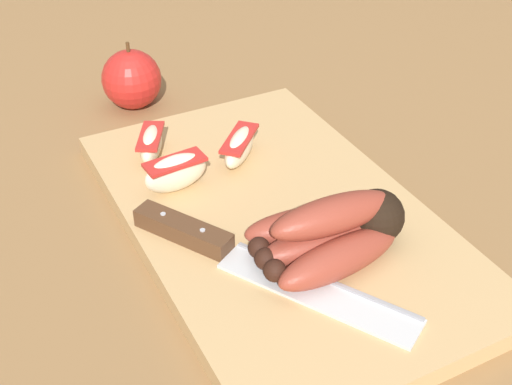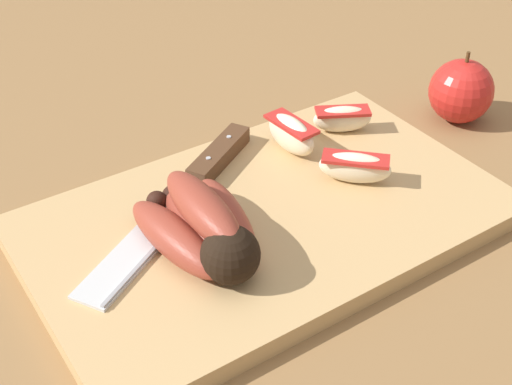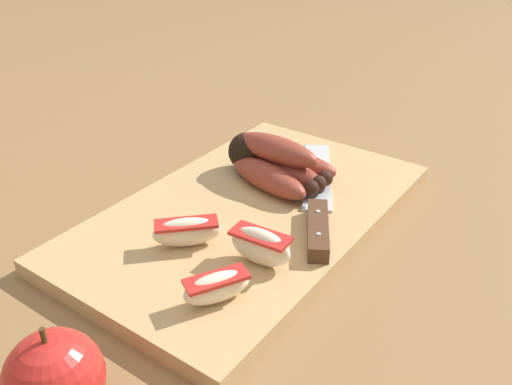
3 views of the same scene
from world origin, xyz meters
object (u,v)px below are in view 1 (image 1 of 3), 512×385
object	(u,v)px
chefs_knife	(227,250)
apple_wedge_near	(176,172)
banana_bunch	(333,232)
apple_wedge_middle	(151,143)
apple_wedge_far	(240,146)
whole_apple	(132,79)

from	to	relation	value
chefs_knife	apple_wedge_near	bearing A→B (deg)	-179.17
banana_bunch	apple_wedge_middle	size ratio (longest dim) A/B	2.17
apple_wedge_far	apple_wedge_near	bearing A→B (deg)	-76.37
apple_wedge_near	apple_wedge_far	xyz separation A→B (m)	(-0.02, 0.08, -0.00)
whole_apple	banana_bunch	bearing A→B (deg)	8.71
banana_bunch	chefs_knife	bearing A→B (deg)	-114.69
apple_wedge_far	chefs_knife	bearing A→B (deg)	-30.25
chefs_knife	apple_wedge_near	size ratio (longest dim) A/B	3.72
apple_wedge_far	whole_apple	distance (m)	0.21
apple_wedge_far	banana_bunch	bearing A→B (deg)	2.18
apple_wedge_near	banana_bunch	bearing A→B (deg)	29.36
apple_wedge_middle	apple_wedge_near	bearing A→B (deg)	0.76
apple_wedge_near	whole_apple	distance (m)	0.23
chefs_knife	apple_wedge_middle	world-z (taller)	apple_wedge_middle
chefs_knife	apple_wedge_middle	bearing A→B (deg)	-179.19
chefs_knife	whole_apple	xyz separation A→B (m)	(-0.34, 0.03, 0.01)
banana_bunch	apple_wedge_near	xyz separation A→B (m)	(-0.16, -0.09, -0.00)
apple_wedge_near	apple_wedge_far	size ratio (longest dim) A/B	1.02
apple_wedge_near	whole_apple	world-z (taller)	whole_apple
apple_wedge_near	chefs_knife	bearing A→B (deg)	0.83
banana_bunch	whole_apple	size ratio (longest dim) A/B	1.67
apple_wedge_far	whole_apple	xyz separation A→B (m)	(-0.20, -0.05, 0.00)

